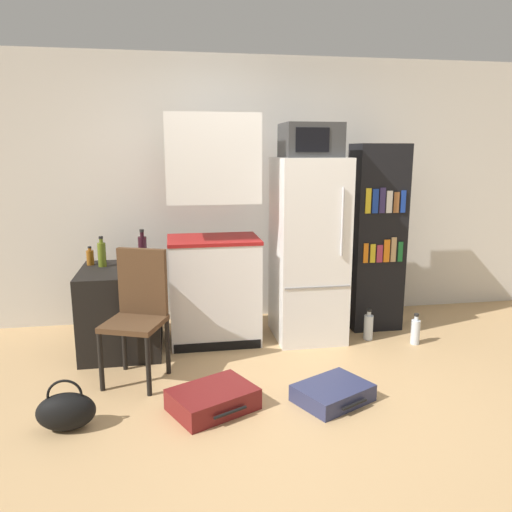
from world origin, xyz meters
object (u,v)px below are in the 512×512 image
at_px(bookshelf, 376,238).
at_px(bottle_olive_oil, 102,254).
at_px(bottle_amber_beer, 90,257).
at_px(chair, 139,305).
at_px(suitcase_small_flat, 333,393).
at_px(microwave, 310,140).
at_px(handbag, 66,411).
at_px(water_bottle_front, 368,326).
at_px(kitchen_hutch, 213,239).
at_px(side_table, 122,310).
at_px(bottle_milk_white, 123,263).
at_px(suitcase_large_flat, 213,399).
at_px(refrigerator, 308,250).
at_px(water_bottle_middle, 415,331).
at_px(bottle_wine_dark, 143,249).

distance_m(bookshelf, bottle_olive_oil, 2.53).
bearing_deg(bottle_olive_oil, bottle_amber_beer, 143.23).
relative_size(chair, suitcase_small_flat, 1.64).
distance_m(microwave, handbag, 2.85).
bearing_deg(chair, bookshelf, 41.00).
distance_m(chair, handbag, 0.92).
relative_size(suitcase_small_flat, water_bottle_front, 2.07).
height_order(kitchen_hutch, bottle_olive_oil, kitchen_hutch).
height_order(side_table, bottle_milk_white, bottle_milk_white).
distance_m(side_table, bookshelf, 2.44).
xyz_separation_m(bookshelf, suitcase_large_flat, (-1.69, -1.37, -0.81)).
height_order(kitchen_hutch, water_bottle_front, kitchen_hutch).
relative_size(side_table, refrigerator, 0.46).
bearing_deg(bottle_amber_beer, water_bottle_front, -7.88).
xyz_separation_m(kitchen_hutch, water_bottle_middle, (1.76, -0.42, -0.82)).
bearing_deg(microwave, chair, -157.09).
height_order(bottle_milk_white, bottle_wine_dark, bottle_wine_dark).
relative_size(suitcase_large_flat, water_bottle_middle, 2.30).
height_order(microwave, suitcase_small_flat, microwave).
xyz_separation_m(bottle_olive_oil, handbag, (-0.09, -1.38, -0.71)).
distance_m(refrigerator, microwave, 0.97).
bearing_deg(suitcase_small_flat, bottle_olive_oil, 115.05).
relative_size(kitchen_hutch, suitcase_large_flat, 3.08).
bearing_deg(side_table, suitcase_small_flat, -38.28).
height_order(chair, suitcase_small_flat, chair).
bearing_deg(bottle_milk_white, side_table, 122.56).
xyz_separation_m(kitchen_hutch, suitcase_small_flat, (0.70, -1.29, -0.88)).
distance_m(refrigerator, bottle_wine_dark, 1.48).
xyz_separation_m(bottle_milk_white, bottle_olive_oil, (-0.19, 0.17, 0.05)).
xyz_separation_m(kitchen_hutch, bottle_olive_oil, (-0.96, 0.02, -0.10)).
height_order(bookshelf, bottle_amber_beer, bookshelf).
relative_size(suitcase_small_flat, handbag, 1.67).
relative_size(kitchen_hutch, bottle_milk_white, 12.78).
distance_m(bottle_milk_white, bottle_wine_dark, 0.31).
height_order(kitchen_hutch, microwave, kitchen_hutch).
relative_size(refrigerator, handbag, 4.57).
distance_m(suitcase_large_flat, water_bottle_middle, 2.07).
distance_m(bottle_milk_white, chair, 0.58).
bearing_deg(microwave, suitcase_small_flat, -96.88).
bearing_deg(bottle_olive_oil, side_table, -37.65).
xyz_separation_m(bottle_milk_white, suitcase_large_flat, (0.65, -1.11, -0.72)).
relative_size(chair, handbag, 2.74).
height_order(bookshelf, bottle_olive_oil, bookshelf).
bearing_deg(water_bottle_front, bottle_milk_white, 177.78).
bearing_deg(handbag, water_bottle_middle, 18.62).
distance_m(bottle_olive_oil, handbag, 1.55).
xyz_separation_m(bottle_olive_oil, suitcase_small_flat, (1.66, -1.31, -0.77)).
distance_m(side_table, bottle_olive_oil, 0.51).
height_order(bottle_olive_oil, suitcase_small_flat, bottle_olive_oil).
distance_m(kitchen_hutch, microwave, 1.21).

